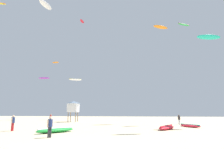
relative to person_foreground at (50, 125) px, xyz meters
The scene contains 17 objects.
ground_plane 5.14m from the person_foreground, 47.99° to the right, with size 120.00×120.00×0.00m, color beige.
person_foreground is the anchor object (origin of this frame).
person_midground 7.78m from the person_foreground, 144.59° to the left, with size 0.39×0.57×1.74m.
person_left 21.93m from the person_foreground, 113.71° to the left, with size 0.39×0.42×1.59m.
person_right 21.59m from the person_foreground, 48.28° to the left, with size 0.44×0.35×1.56m.
kite_grounded_near 3.72m from the person_foreground, 104.92° to the left, with size 3.59×3.92×0.53m.
kite_grounded_mid 13.75m from the person_foreground, 36.54° to the left, with size 3.02×4.18×0.51m.
kite_grounded_far 18.77m from the person_foreground, 38.27° to the left, with size 2.65×3.38×0.44m.
lifeguard_tower 22.53m from the person_foreground, 102.79° to the left, with size 2.30×2.30×4.15m.
kite_aloft_0 42.86m from the person_foreground, 113.10° to the left, with size 2.32×1.12×0.45m.
kite_aloft_1 25.12m from the person_foreground, 33.17° to the left, with size 3.85×1.86×0.71m.
kite_aloft_2 41.83m from the person_foreground, 101.66° to the left, with size 0.95×2.50×0.42m.
kite_aloft_3 34.73m from the person_foreground, 117.46° to the left, with size 2.99×1.10×0.55m.
kite_aloft_4 33.13m from the person_foreground, 119.78° to the left, with size 1.92×4.22×0.97m.
kite_aloft_5 34.96m from the person_foreground, 103.96° to the left, with size 3.58×2.41×0.47m.
kite_aloft_8 29.81m from the person_foreground, 47.08° to the left, with size 2.73×1.95×0.47m.
kite_aloft_9 30.23m from the person_foreground, 57.98° to the left, with size 3.48×2.53×0.52m.
Camera 1 is at (3.68, -12.19, 2.26)m, focal length 30.36 mm.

